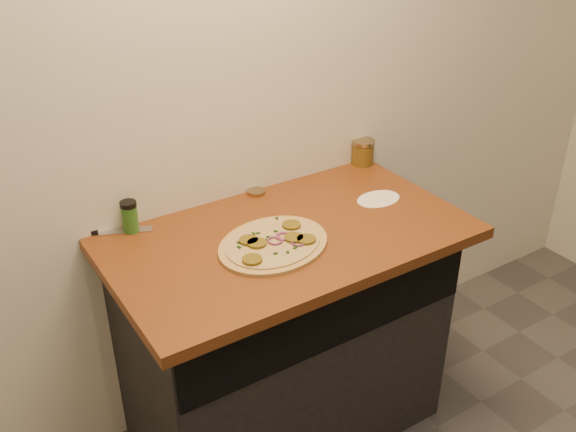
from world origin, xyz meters
TOP-DOWN VIEW (x-y plane):
  - cabinet at (0.00, 1.45)m, footprint 1.10×0.60m
  - countertop at (0.00, 1.42)m, footprint 1.20×0.70m
  - pizza at (-0.09, 1.37)m, footprint 0.48×0.48m
  - chefs_knife at (-0.52, 1.75)m, footprint 0.27×0.14m
  - mason_jar_lid at (0.05, 1.72)m, footprint 0.09×0.09m
  - salsa_jar at (0.55, 1.72)m, footprint 0.09×0.09m
  - spice_shaker at (-0.43, 1.71)m, footprint 0.05×0.05m
  - flour_spill at (0.40, 1.44)m, footprint 0.18×0.18m

SIDE VIEW (x-z plane):
  - cabinet at x=0.00m, z-range 0.00..0.86m
  - countertop at x=0.00m, z-range 0.86..0.90m
  - flour_spill at x=0.40m, z-range 0.90..0.90m
  - chefs_knife at x=-0.52m, z-range 0.90..0.91m
  - mason_jar_lid at x=0.05m, z-range 0.90..0.91m
  - pizza at x=-0.09m, z-range 0.90..0.92m
  - salsa_jar at x=0.55m, z-range 0.90..1.00m
  - spice_shaker at x=-0.43m, z-range 0.90..1.01m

